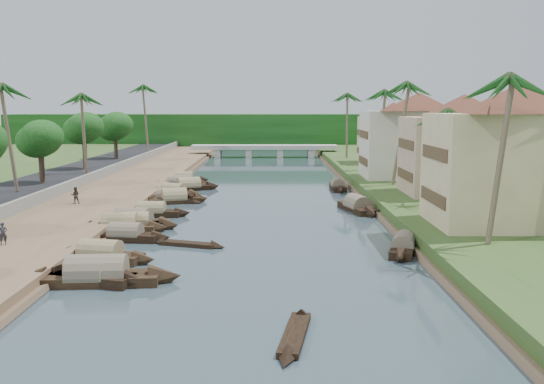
{
  "coord_description": "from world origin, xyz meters",
  "views": [
    {
      "loc": [
        1.28,
        -45.16,
        9.65
      ],
      "look_at": [
        1.36,
        9.34,
        2.0
      ],
      "focal_mm": 40.0,
      "sensor_mm": 36.0,
      "label": 1
    }
  ],
  "objects_px": {
    "bridge": "(264,148)",
    "sampan_0": "(97,276)",
    "person_near": "(3,234)",
    "sampan_1": "(91,276)",
    "building_near": "(519,153)"
  },
  "relations": [
    {
      "from": "bridge",
      "to": "person_near",
      "type": "bearing_deg",
      "value": -101.52
    },
    {
      "from": "building_near",
      "to": "sampan_0",
      "type": "xyz_separation_m",
      "value": [
        -27.29,
        -10.82,
        -5.96
      ]
    },
    {
      "from": "bridge",
      "to": "person_near",
      "type": "height_order",
      "value": "bridge"
    },
    {
      "from": "bridge",
      "to": "building_near",
      "type": "distance_m",
      "value": 76.54
    },
    {
      "from": "sampan_0",
      "to": "person_near",
      "type": "bearing_deg",
      "value": 138.24
    },
    {
      "from": "sampan_0",
      "to": "person_near",
      "type": "xyz_separation_m",
      "value": [
        -7.76,
        6.03,
        1.12
      ]
    },
    {
      "from": "sampan_0",
      "to": "sampan_1",
      "type": "bearing_deg",
      "value": 159.7
    },
    {
      "from": "bridge",
      "to": "sampan_1",
      "type": "distance_m",
      "value": 85.16
    },
    {
      "from": "person_near",
      "to": "bridge",
      "type": "bearing_deg",
      "value": 50.99
    },
    {
      "from": "bridge",
      "to": "sampan_1",
      "type": "bearing_deg",
      "value": -95.85
    },
    {
      "from": "bridge",
      "to": "sampan_0",
      "type": "relative_size",
      "value": 2.94
    },
    {
      "from": "bridge",
      "to": "person_near",
      "type": "relative_size",
      "value": 18.93
    },
    {
      "from": "bridge",
      "to": "sampan_0",
      "type": "height_order",
      "value": "bridge"
    },
    {
      "from": "sampan_0",
      "to": "building_near",
      "type": "bearing_deg",
      "value": 17.71
    },
    {
      "from": "bridge",
      "to": "sampan_1",
      "type": "xyz_separation_m",
      "value": [
        -8.68,
        -84.71,
        -1.31
      ]
    }
  ]
}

